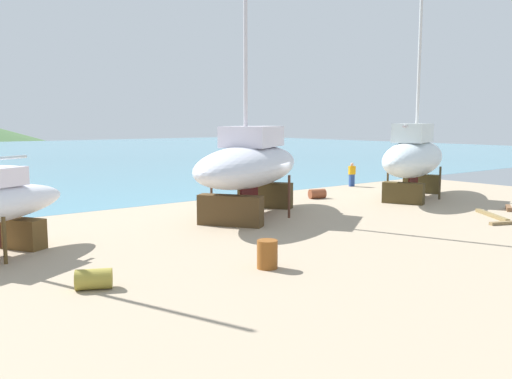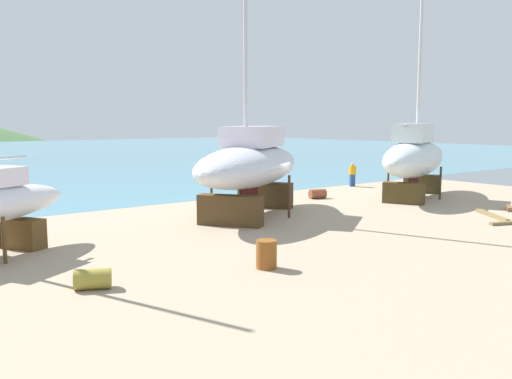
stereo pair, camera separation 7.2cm
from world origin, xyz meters
name	(u,v)px [view 1 (the left image)]	position (x,y,z in m)	size (l,w,h in m)	color
ground_plane	(317,227)	(0.00, -3.39, 0.00)	(41.20, 41.20, 0.00)	tan
sailboat_small_center	(414,157)	(10.54, -0.47, 2.36)	(10.29, 6.64, 15.77)	#453C1F
sailboat_large_starboard	(250,164)	(-0.50, 0.58, 2.40)	(10.38, 8.61, 17.10)	#4A351D
worker	(352,174)	(12.00, 5.51, 0.83)	(0.48, 0.34, 1.60)	navy
barrel_tipped_center	(94,279)	(-10.55, -5.86, 0.27)	(0.54, 0.54, 0.93)	olive
barrel_by_slipway	(317,194)	(5.99, 2.72, 0.27)	(0.54, 0.54, 0.93)	brown
barrel_rust_near	(267,254)	(-5.67, -7.07, 0.43)	(0.62, 0.62, 0.86)	brown
timber_short_cross	(509,208)	(10.62, -6.10, 0.10)	(1.29, 0.22, 0.20)	brown
timber_plank_near	(492,215)	(8.08, -6.61, 0.08)	(2.96, 0.21, 0.16)	olive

